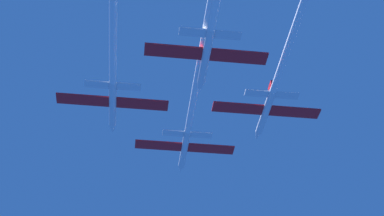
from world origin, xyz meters
name	(u,v)px	position (x,y,z in m)	size (l,w,h in m)	color
jet_lead	(196,83)	(0.04, -15.78, 0.71)	(14.98, 51.41, 2.48)	white
jet_left_wing	(113,11)	(-10.78, -27.22, 0.26)	(14.98, 54.34, 2.48)	white
jet_right_wing	(293,34)	(10.27, -25.89, 0.50)	(14.98, 50.71, 2.48)	white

